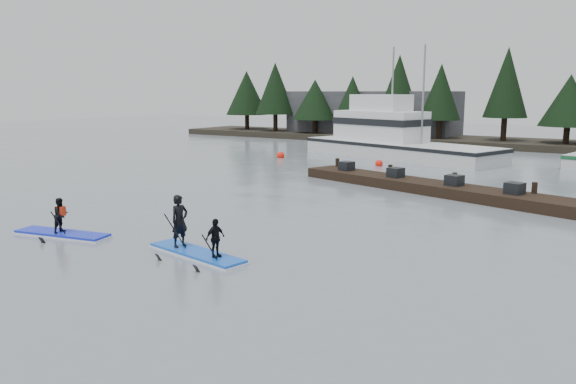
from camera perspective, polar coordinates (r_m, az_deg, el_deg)
The scene contains 10 objects.
ground at distance 17.19m, azimuth -11.05°, elevation -6.55°, with size 160.00×160.00×0.00m, color slate.
far_shore at distance 55.17m, azimuth 20.93°, elevation 4.66°, with size 70.00×8.00×0.60m, color #2D281E.
treeline at distance 55.20m, azimuth 20.91°, elevation 4.35°, with size 60.00×4.00×8.00m, color black, non-canonical shape.
waterfront_building at distance 61.38m, azimuth 8.51°, elevation 7.75°, with size 18.00×6.00×5.00m, color #4C4C51.
fishing_boat_large at distance 43.63m, azimuth 10.68°, elevation 4.40°, with size 16.48×9.06×9.17m.
floating_dock at distance 28.68m, azimuth 13.97°, elevation 0.52°, with size 15.23×2.03×0.51m, color black.
buoy_a at distance 42.53m, azimuth -0.76°, elevation 3.50°, with size 0.59×0.59×0.59m, color #FF1C0C.
buoy_b at distance 38.32m, azimuth 9.22°, elevation 2.65°, with size 0.51×0.51×0.51m, color #FF1C0C.
paddleboard_solo at distance 20.81m, azimuth -22.01°, elevation -3.13°, with size 3.57×1.56×1.80m.
paddleboard_duo at distance 17.26m, azimuth -9.54°, elevation -4.58°, with size 3.73×1.56×2.25m.
Camera 1 is at (11.56, -11.76, 4.86)m, focal length 35.00 mm.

